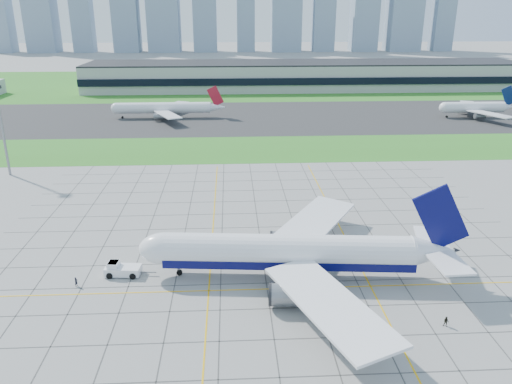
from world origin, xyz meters
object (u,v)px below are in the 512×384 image
distant_jet_1 (165,108)px  distant_jet_2 (475,107)px  pushback_tug (121,269)px  light_mast (1,120)px  crew_near (76,282)px  airliner (290,252)px  crew_far (446,322)px

distant_jet_1 → distant_jet_2: same height
pushback_tug → light_mast: bearing=131.1°
crew_near → distant_jet_1: bearing=22.3°
crew_near → distant_jet_2: distant_jet_2 is taller
pushback_tug → crew_near: 7.91m
crew_near → light_mast: bearing=51.7°
light_mast → distant_jet_1: size_ratio=0.54×
pushback_tug → distant_jet_2: (129.10, 134.54, 3.34)m
crew_near → distant_jet_1: (-1.47, 144.16, 3.62)m
light_mast → distant_jet_2: 188.62m
airliner → crew_near: airliner is taller
light_mast → pushback_tug: 76.51m
distant_jet_1 → light_mast: bearing=-114.0°
distant_jet_1 → crew_near: bearing=-89.4°
light_mast → pushback_tug: (44.07, -60.70, -15.04)m
light_mast → crew_near: light_mast is taller
crew_near → distant_jet_2: 193.99m
airliner → pushback_tug: (-30.29, 2.43, -3.80)m
pushback_tug → crew_far: 55.33m
light_mast → distant_jet_2: size_ratio=0.60×
airliner → distant_jet_2: (98.82, 136.97, -0.46)m
crew_near → distant_jet_2: size_ratio=0.04×
airliner → distant_jet_2: bearing=59.4°
pushback_tug → distant_jet_1: bearing=98.6°
crew_far → distant_jet_1: distant_jet_1 is taller
crew_far → distant_jet_2: distant_jet_2 is taller
crew_far → distant_jet_1: size_ratio=0.04×
pushback_tug → crew_near: bearing=-147.5°
crew_near → distant_jet_2: (136.13, 138.16, 3.62)m
crew_far → distant_jet_1: bearing=141.8°
light_mast → airliner: bearing=-40.3°
airliner → distant_jet_2: size_ratio=1.36×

